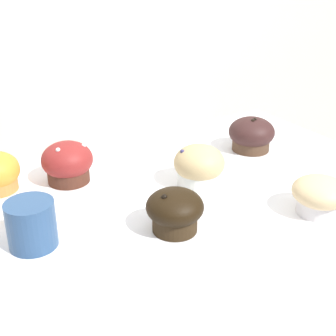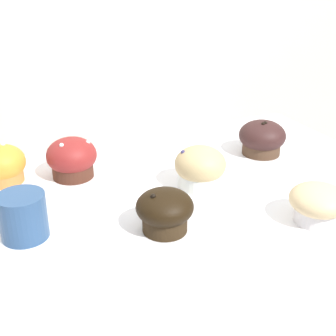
# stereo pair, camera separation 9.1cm
# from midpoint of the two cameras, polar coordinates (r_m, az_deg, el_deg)

# --- Properties ---
(wall_back) EXTENTS (3.20, 0.10, 1.80)m
(wall_back) POSITION_cam_midpoint_polar(r_m,az_deg,el_deg) (1.42, -14.49, 6.51)
(wall_back) COLOR beige
(wall_back) RESTS_ON ground
(muffin_back_left) EXTENTS (0.10, 0.10, 0.07)m
(muffin_back_left) POSITION_cam_midpoint_polar(r_m,az_deg,el_deg) (0.86, 15.23, -3.28)
(muffin_back_left) COLOR silver
(muffin_back_left) RESTS_ON display_counter
(muffin_back_right) EXTENTS (0.10, 0.10, 0.08)m
(muffin_back_right) POSITION_cam_midpoint_polar(r_m,az_deg,el_deg) (0.78, -2.52, -5.28)
(muffin_back_right) COLOR #2E2012
(muffin_back_right) RESTS_ON display_counter
(muffin_front_left) EXTENTS (0.11, 0.11, 0.08)m
(muffin_front_left) POSITION_cam_midpoint_polar(r_m,az_deg,el_deg) (1.10, 7.83, 4.01)
(muffin_front_left) COLOR #483121
(muffin_front_left) RESTS_ON display_counter
(muffin_front_right) EXTENTS (0.10, 0.10, 0.08)m
(muffin_front_right) POSITION_cam_midpoint_polar(r_m,az_deg,el_deg) (0.97, -14.80, 0.54)
(muffin_front_right) COLOR #49251A
(muffin_front_right) RESTS_ON display_counter
(muffin_back_center) EXTENTS (0.10, 0.10, 0.08)m
(muffin_back_center) POSITION_cam_midpoint_polar(r_m,az_deg,el_deg) (0.93, 1.02, 0.16)
(muffin_back_center) COLOR silver
(muffin_back_center) RESTS_ON display_counter
(coffee_cup) EXTENTS (0.08, 0.12, 0.08)m
(coffee_cup) POSITION_cam_midpoint_polar(r_m,az_deg,el_deg) (0.78, -19.61, -6.38)
(coffee_cup) COLOR navy
(coffee_cup) RESTS_ON display_counter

